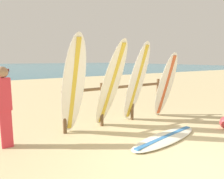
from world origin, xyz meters
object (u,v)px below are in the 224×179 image
at_px(surfboard_leaning_far_left, 73,87).
at_px(surfboard_leaning_center_left, 136,83).
at_px(surfboard_rack, 118,97).
at_px(surfboard_leaning_center, 165,86).
at_px(surfboard_leaning_left, 111,86).
at_px(beachgoer_standing, 4,104).
at_px(surfboard_lying_on_sand, 166,138).

relative_size(surfboard_leaning_far_left, surfboard_leaning_center_left, 1.04).
bearing_deg(surfboard_rack, surfboard_leaning_center_left, -30.34).
bearing_deg(surfboard_leaning_center, surfboard_leaning_center_left, 172.61).
height_order(surfboard_leaning_far_left, surfboard_leaning_left, surfboard_leaning_far_left).
xyz_separation_m(surfboard_leaning_left, beachgoer_standing, (-2.37, 0.28, -0.23)).
bearing_deg(surfboard_leaning_far_left, surfboard_leaning_left, -2.83).
relative_size(surfboard_leaning_left, surfboard_lying_on_sand, 1.00).
distance_m(surfboard_rack, surfboard_lying_on_sand, 1.79).
relative_size(surfboard_rack, surfboard_leaning_center_left, 1.43).
height_order(surfboard_leaning_far_left, surfboard_leaning_center_left, surfboard_leaning_far_left).
bearing_deg(surfboard_rack, beachgoer_standing, -177.99).
bearing_deg(surfboard_leaning_center_left, surfboard_leaning_left, -172.51).
distance_m(surfboard_leaning_left, beachgoer_standing, 2.40).
bearing_deg(surfboard_lying_on_sand, surfboard_leaning_center, 43.66).
relative_size(surfboard_leaning_center, beachgoer_standing, 1.21).
relative_size(surfboard_rack, surfboard_leaning_left, 1.42).
height_order(surfboard_leaning_left, surfboard_leaning_center, surfboard_leaning_left).
distance_m(surfboard_leaning_center, beachgoer_standing, 4.36).
bearing_deg(surfboard_leaning_center, surfboard_leaning_left, 179.66).
xyz_separation_m(surfboard_leaning_far_left, surfboard_leaning_left, (0.98, -0.05, -0.04)).
relative_size(surfboard_leaning_center_left, beachgoer_standing, 1.37).
distance_m(surfboard_rack, beachgoer_standing, 2.87).
bearing_deg(beachgoer_standing, surfboard_lying_on_sand, -26.51).
xyz_separation_m(surfboard_leaning_far_left, surfboard_leaning_center_left, (1.91, 0.07, -0.04)).
bearing_deg(surfboard_leaning_center, surfboard_rack, 165.07).
distance_m(surfboard_leaning_far_left, surfboard_leaning_center_left, 1.92).
bearing_deg(surfboard_leaning_center_left, surfboard_leaning_center, -7.39).
relative_size(surfboard_rack, surfboard_leaning_center, 1.62).
distance_m(surfboard_leaning_center_left, surfboard_lying_on_sand, 1.77).
relative_size(surfboard_leaning_far_left, surfboard_lying_on_sand, 1.04).
bearing_deg(surfboard_rack, surfboard_lying_on_sand, -83.04).
distance_m(surfboard_rack, surfboard_leaning_left, 0.74).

